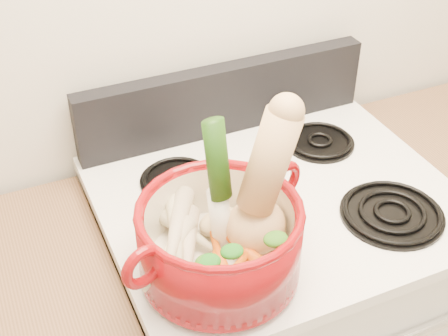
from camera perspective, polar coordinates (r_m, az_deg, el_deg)
name	(u,v)px	position (r m, az deg, el deg)	size (l,w,h in m)	color
stove_body	(269,335)	(1.76, 4.17, -15.00)	(0.76, 0.65, 0.92)	silver
cooktop	(278,201)	(1.42, 5.00, -3.00)	(0.78, 0.67, 0.03)	white
control_backsplash	(224,99)	(1.58, 0.04, 6.33)	(0.76, 0.05, 0.18)	black
burner_front_left	(232,264)	(1.23, 0.71, -8.81)	(0.22, 0.22, 0.02)	black
burner_front_right	(392,213)	(1.39, 15.12, -3.95)	(0.22, 0.22, 0.02)	black
burner_back_left	(178,179)	(1.44, -4.27, -0.99)	(0.17, 0.17, 0.02)	black
burner_back_right	(320,141)	(1.58, 8.74, 2.46)	(0.17, 0.17, 0.02)	black
dutch_oven	(220,241)	(1.16, -0.41, -6.67)	(0.30, 0.30, 0.15)	maroon
pot_handle_left	(143,267)	(1.05, -7.43, -8.96)	(0.08, 0.08, 0.02)	maroon
pot_handle_right	(284,180)	(1.22, 5.53, -1.12)	(0.08, 0.08, 0.02)	maroon
squash	(260,186)	(1.12, 3.31, -1.62)	(0.12, 0.12, 0.30)	tan
leek	(220,188)	(1.12, -0.34, -1.81)	(0.04, 0.04, 0.28)	silver
ginger	(219,223)	(1.22, -0.50, -5.09)	(0.08, 0.06, 0.05)	tan
parsnip_0	(175,245)	(1.18, -4.51, -7.07)	(0.04, 0.04, 0.21)	beige
parsnip_1	(188,251)	(1.16, -3.35, -7.54)	(0.04, 0.04, 0.20)	beige
parsnip_2	(187,230)	(1.20, -3.40, -5.66)	(0.04, 0.04, 0.18)	beige
parsnip_3	(167,253)	(1.14, -5.19, -7.76)	(0.04, 0.04, 0.17)	beige
parsnip_4	(176,221)	(1.19, -4.42, -4.88)	(0.05, 0.05, 0.24)	beige
parsnip_5	(175,237)	(1.16, -4.53, -6.28)	(0.04, 0.04, 0.22)	beige
carrot_0	(221,261)	(1.15, -0.31, -8.51)	(0.03, 0.03, 0.15)	#BF4C09
carrot_1	(210,280)	(1.12, -1.27, -10.17)	(0.03, 0.03, 0.13)	#CC570A
carrot_2	(240,248)	(1.16, 1.51, -7.36)	(0.03, 0.03, 0.18)	#DB4A0A
carrot_3	(232,274)	(1.11, 0.73, -9.64)	(0.03, 0.03, 0.14)	#B95809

